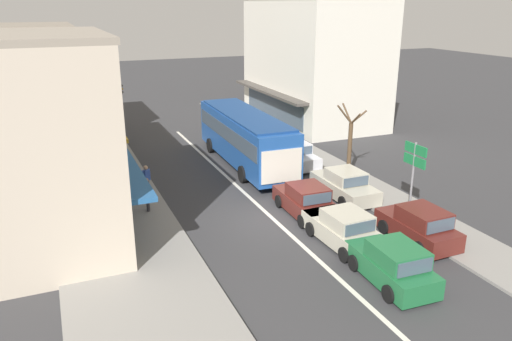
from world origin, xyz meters
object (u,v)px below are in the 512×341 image
Objects in this scene: traffic_light_downstreet at (122,104)px; pedestrian_with_handbag_near at (147,192)px; pedestrian_far_walker at (119,144)px; parked_sedan_kerb_second at (344,185)px; sedan_behind_bus_mid at (345,230)px; city_bus at (245,135)px; parked_sedan_kerb_third at (294,155)px; sedan_queue_gap_filler at (307,202)px; parked_hatchback_kerb_front at (419,226)px; street_tree_right at (350,143)px; directional_road_sign at (414,162)px; hatchback_queue_far_back at (392,265)px; parked_sedan_kerb_rear at (259,132)px; pedestrian_browsing_midblock at (146,179)px.

pedestrian_with_handbag_near is (-0.92, -13.11, -1.79)m from traffic_light_downstreet.
parked_sedan_kerb_second is at bearing -48.75° from pedestrian_far_walker.
sedan_behind_bus_mid is 5.37m from parked_sedan_kerb_second.
parked_sedan_kerb_third is (2.73, -1.19, -1.22)m from city_bus.
sedan_queue_gap_filler is 5.19m from parked_hatchback_kerb_front.
street_tree_right reaches higher than parked_sedan_kerb_third.
street_tree_right is at bearing -59.11° from parked_sedan_kerb_third.
pedestrian_with_handbag_near reaches higher than parked_sedan_kerb_second.
city_bus is 2.56× the size of sedan_behind_bus_mid.
directional_road_sign is (4.12, -10.33, 0.82)m from city_bus.
pedestrian_far_walker is at bearing 127.74° from directional_road_sign.
parked_sedan_kerb_rear is at bearing 80.74° from hatchback_queue_far_back.
sedan_behind_bus_mid and parked_sedan_kerb_second have the same top height.
sedan_queue_gap_filler is 13.38m from parked_sedan_kerb_rear.
pedestrian_browsing_midblock is at bearing 146.91° from directional_road_sign.
city_bus is 2.90× the size of hatchback_queue_far_back.
parked_hatchback_kerb_front reaches higher than sedan_behind_bus_mid.
street_tree_right is at bearing -43.25° from city_bus.
pedestrian_far_walker is at bearing 150.17° from city_bus.
pedestrian_with_handbag_near is (-9.81, 7.33, 0.36)m from parked_hatchback_kerb_front.
directional_road_sign is at bearing -24.86° from pedestrian_with_handbag_near.
traffic_light_downstreet reaches higher than parked_sedan_kerb_second.
sedan_queue_gap_filler is 1.00× the size of street_tree_right.
parked_hatchback_kerb_front is 0.88× the size of parked_sedan_kerb_rear.
pedestrian_far_walker is (0.05, 9.16, -0.00)m from pedestrian_with_handbag_near.
sedan_queue_gap_filler is 2.60× the size of pedestrian_with_handbag_near.
hatchback_queue_far_back is 0.89× the size of parked_sedan_kerb_third.
city_bus is 2.60× the size of traffic_light_downstreet.
pedestrian_far_walker is at bearing -175.48° from parked_sedan_kerb_rear.
pedestrian_far_walker is (-6.96, 3.99, -0.81)m from city_bus.
pedestrian_far_walker is (-9.70, 5.18, 0.40)m from parked_sedan_kerb_third.
directional_road_sign reaches higher than hatchback_queue_far_back.
pedestrian_browsing_midblock reaches higher than parked_sedan_kerb_second.
parked_sedan_kerb_third is at bearing 120.89° from street_tree_right.
parked_hatchback_kerb_front is at bearing 36.29° from hatchback_queue_far_back.
street_tree_right is (4.85, 10.38, 1.29)m from hatchback_queue_far_back.
parked_sedan_kerb_second is 14.63m from pedestrian_far_walker.
parked_sedan_kerb_third is 5.97m from parked_sedan_kerb_rear.
traffic_light_downstreet reaches higher than city_bus.
parked_hatchback_kerb_front is at bearing -55.31° from sedan_queue_gap_filler.
traffic_light_downstreet reaches higher than hatchback_queue_far_back.
street_tree_right is at bearing 85.18° from directional_road_sign.
parked_sedan_kerb_rear is at bearing 39.93° from pedestrian_browsing_midblock.
sedan_queue_gap_filler is 1.00× the size of parked_sedan_kerb_rear.
pedestrian_with_handbag_near is at bearing -143.58° from city_bus.
sedan_behind_bus_mid is (-0.17, -11.56, -1.22)m from city_bus.
parked_sedan_kerb_third is at bearing -45.99° from traffic_light_downstreet.
parked_sedan_kerb_rear is (0.15, 17.28, -0.05)m from parked_hatchback_kerb_front.
pedestrian_far_walker is at bearing 131.25° from parked_sedan_kerb_second.
directional_road_sign is at bearing -33.09° from pedestrian_browsing_midblock.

